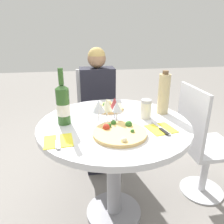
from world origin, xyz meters
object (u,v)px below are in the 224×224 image
object	(u,v)px
chair_behind_diner	(98,117)
seated_diner	(99,115)
dining_table	(114,142)
tall_carafe	(164,94)
wine_bottle	(63,104)
pizza_large	(119,133)
chair_empty_side	(201,146)

from	to	relation	value
chair_behind_diner	seated_diner	bearing A→B (deg)	90.00
dining_table	tall_carafe	bearing A→B (deg)	16.30
wine_bottle	tall_carafe	distance (m)	0.68
dining_table	pizza_large	size ratio (longest dim) A/B	3.15
dining_table	chair_behind_diner	distance (m)	0.88
chair_behind_diner	chair_empty_side	world-z (taller)	same
dining_table	pizza_large	distance (m)	0.23
chair_empty_side	tall_carafe	world-z (taller)	tall_carafe
chair_empty_side	wine_bottle	distance (m)	1.12
wine_bottle	pizza_large	bearing A→B (deg)	-33.86
chair_behind_diner	tall_carafe	distance (m)	0.96
seated_diner	pizza_large	bearing A→B (deg)	91.39
dining_table	seated_diner	size ratio (longest dim) A/B	0.84
chair_behind_diner	chair_empty_side	distance (m)	1.05
seated_diner	chair_empty_side	distance (m)	0.96
pizza_large	wine_bottle	world-z (taller)	wine_bottle
dining_table	pizza_large	bearing A→B (deg)	-91.05
dining_table	tall_carafe	world-z (taller)	tall_carafe
dining_table	wine_bottle	distance (m)	0.41
seated_diner	tall_carafe	xyz separation A→B (m)	(0.39, -0.61, 0.38)
seated_diner	wine_bottle	world-z (taller)	seated_diner
dining_table	pizza_large	world-z (taller)	pizza_large
chair_behind_diner	tall_carafe	world-z (taller)	tall_carafe
tall_carafe	chair_behind_diner	bearing A→B (deg)	117.15
seated_diner	chair_empty_side	xyz separation A→B (m)	(0.74, -0.60, -0.07)
chair_behind_diner	seated_diner	size ratio (longest dim) A/B	0.80
chair_behind_diner	seated_diner	xyz separation A→B (m)	(-0.00, -0.14, 0.07)
chair_empty_side	tall_carafe	xyz separation A→B (m)	(-0.36, -0.01, 0.45)
seated_diner	chair_empty_side	world-z (taller)	seated_diner
chair_behind_diner	chair_empty_side	bearing A→B (deg)	134.91
wine_bottle	tall_carafe	bearing A→B (deg)	6.24
tall_carafe	seated_diner	bearing A→B (deg)	122.35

